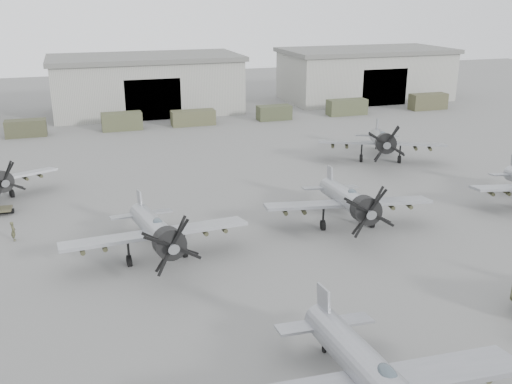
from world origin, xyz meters
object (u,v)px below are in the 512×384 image
at_px(aircraft_far_1, 382,141).
at_px(aircraft_mid_1, 156,231).
at_px(ground_crew, 13,231).
at_px(aircraft_mid_2, 349,200).
at_px(aircraft_near_1, 378,382).

bearing_deg(aircraft_far_1, aircraft_mid_1, -123.00).
height_order(aircraft_mid_1, ground_crew, aircraft_mid_1).
relative_size(aircraft_mid_2, ground_crew, 8.69).
xyz_separation_m(aircraft_mid_1, aircraft_far_1, (26.99, 17.17, 0.15)).
bearing_deg(aircraft_near_1, aircraft_mid_2, 69.42).
height_order(aircraft_near_1, ground_crew, aircraft_near_1).
relative_size(aircraft_near_1, ground_crew, 9.00).
bearing_deg(ground_crew, aircraft_near_1, -157.86).
relative_size(aircraft_far_1, ground_crew, 8.78).
height_order(aircraft_mid_1, aircraft_far_1, aircraft_far_1).
relative_size(aircraft_mid_2, aircraft_far_1, 0.99).
bearing_deg(aircraft_mid_1, ground_crew, 140.54).
bearing_deg(aircraft_mid_1, aircraft_mid_2, 0.75).
relative_size(aircraft_mid_1, ground_crew, 8.46).
bearing_deg(aircraft_near_1, aircraft_mid_1, 111.29).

